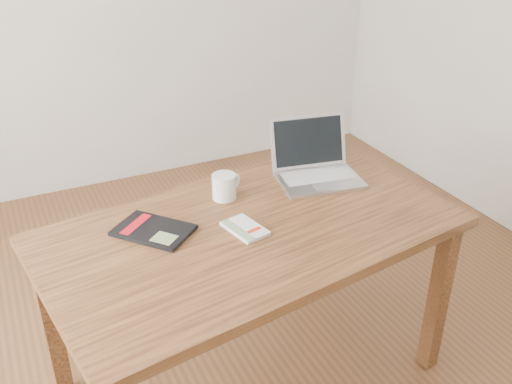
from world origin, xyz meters
name	(u,v)px	position (x,y,z in m)	size (l,w,h in m)	color
room	(195,59)	(-0.07, 0.00, 1.36)	(4.04, 4.04, 2.70)	brown
desk	(251,247)	(0.08, -0.10, 0.66)	(1.60, 1.06, 0.75)	#58331A
white_guidebook	(245,229)	(0.05, -0.11, 0.76)	(0.14, 0.19, 0.02)	beige
black_guidebook	(153,230)	(-0.25, 0.02, 0.76)	(0.31, 0.32, 0.01)	black
laptop	(316,166)	(0.50, 0.15, 0.80)	(0.38, 0.36, 0.23)	silver
coffee_mug	(225,186)	(0.08, 0.14, 0.80)	(0.13, 0.09, 0.10)	white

